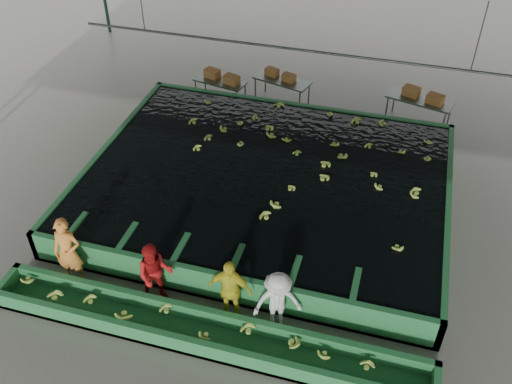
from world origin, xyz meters
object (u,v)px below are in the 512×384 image
(box_stack_left, at_px, (222,80))
(box_stack_right, at_px, (422,99))
(worker_a, at_px, (68,252))
(box_stack_mid, at_px, (280,78))
(packing_table_mid, at_px, (282,91))
(packing_table_left, at_px, (220,91))
(packing_table_right, at_px, (418,111))
(flotation_tank, at_px, (266,186))
(worker_d, at_px, (278,302))
(worker_b, at_px, (155,274))
(sorting_trough, at_px, (204,332))
(worker_c, at_px, (229,290))

(box_stack_left, distance_m, box_stack_right, 6.88)
(worker_a, relative_size, box_stack_mid, 1.63)
(box_stack_left, relative_size, box_stack_right, 0.99)
(packing_table_mid, xyz_separation_m, box_stack_right, (4.81, -0.16, 0.53))
(box_stack_left, bearing_deg, box_stack_right, 3.00)
(packing_table_left, height_order, box_stack_left, box_stack_left)
(packing_table_right, bearing_deg, flotation_tank, -126.51)
(worker_d, distance_m, box_stack_mid, 10.05)
(worker_a, distance_m, packing_table_right, 12.16)
(box_stack_right, bearing_deg, worker_d, -104.70)
(flotation_tank, height_order, worker_b, worker_b)
(worker_a, height_order, box_stack_mid, worker_a)
(worker_d, bearing_deg, box_stack_mid, 80.79)
(worker_d, bearing_deg, sorting_trough, -174.01)
(flotation_tank, relative_size, worker_b, 5.87)
(worker_b, height_order, packing_table_right, worker_b)
(sorting_trough, xyz_separation_m, worker_b, (-1.45, 0.80, 0.60))
(box_stack_mid, bearing_deg, box_stack_right, -2.87)
(packing_table_mid, bearing_deg, packing_table_right, -1.69)
(worker_b, bearing_deg, sorting_trough, -52.59)
(worker_d, distance_m, packing_table_mid, 9.96)
(sorting_trough, distance_m, worker_d, 1.74)
(packing_table_mid, height_order, box_stack_left, box_stack_left)
(sorting_trough, bearing_deg, packing_table_mid, 94.77)
(worker_a, bearing_deg, box_stack_left, 79.06)
(worker_a, relative_size, worker_c, 1.10)
(worker_b, bearing_deg, packing_table_right, 37.13)
(flotation_tank, distance_m, worker_d, 4.55)
(packing_table_right, distance_m, box_stack_mid, 4.87)
(packing_table_left, bearing_deg, box_stack_mid, 17.57)
(box_stack_left, bearing_deg, box_stack_mid, 17.13)
(worker_b, height_order, worker_d, worker_b)
(packing_table_left, relative_size, box_stack_left, 1.35)
(flotation_tank, distance_m, box_stack_left, 5.69)
(sorting_trough, distance_m, box_stack_mid, 10.62)
(flotation_tank, relative_size, box_stack_left, 7.33)
(worker_d, bearing_deg, packing_table_left, 92.88)
(worker_a, distance_m, packing_table_mid, 10.08)
(packing_table_left, relative_size, packing_table_mid, 0.93)
(worker_b, relative_size, packing_table_mid, 0.85)
(packing_table_mid, bearing_deg, packing_table_left, -165.24)
(packing_table_right, relative_size, box_stack_mid, 1.85)
(sorting_trough, distance_m, box_stack_left, 10.39)
(worker_b, xyz_separation_m, packing_table_left, (-1.55, 9.12, -0.43))
(worker_a, distance_m, worker_b, 2.21)
(sorting_trough, bearing_deg, worker_a, 167.65)
(packing_table_mid, relative_size, box_stack_right, 1.45)
(worker_c, relative_size, worker_d, 1.05)
(flotation_tank, xyz_separation_m, packing_table_mid, (-0.87, 5.38, 0.00))
(worker_b, relative_size, box_stack_right, 1.24)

